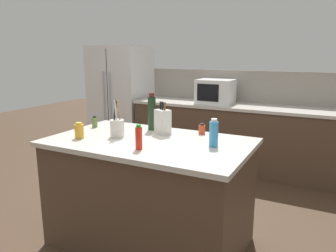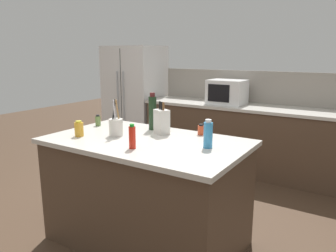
% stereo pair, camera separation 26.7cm
% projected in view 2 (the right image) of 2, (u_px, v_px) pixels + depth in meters
% --- Properties ---
extents(ground_plane, '(14.00, 14.00, 0.00)m').
position_uv_depth(ground_plane, '(147.00, 240.00, 2.95)').
color(ground_plane, '#473323').
extents(back_counter_run, '(3.36, 0.66, 0.94)m').
position_uv_depth(back_counter_run, '(258.00, 140.00, 4.50)').
color(back_counter_run, '#4C3828').
rests_on(back_counter_run, ground_plane).
extents(wall_backsplash, '(3.32, 0.03, 0.46)m').
position_uv_depth(wall_backsplash, '(268.00, 88.00, 4.61)').
color(wall_backsplash, gray).
rests_on(wall_backsplash, back_counter_run).
extents(kitchen_island, '(1.67, 1.00, 0.94)m').
position_uv_depth(kitchen_island, '(146.00, 191.00, 2.85)').
color(kitchen_island, '#4C3828').
rests_on(kitchen_island, ground_plane).
extents(refrigerator, '(0.90, 0.75, 1.76)m').
position_uv_depth(refrigerator, '(135.00, 99.00, 5.59)').
color(refrigerator, white).
rests_on(refrigerator, ground_plane).
extents(microwave, '(0.51, 0.39, 0.34)m').
position_uv_depth(microwave, '(227.00, 92.00, 4.62)').
color(microwave, white).
rests_on(microwave, back_counter_run).
extents(knife_block, '(0.16, 0.15, 0.29)m').
position_uv_depth(knife_block, '(162.00, 121.00, 2.91)').
color(knife_block, beige).
rests_on(knife_block, kitchen_island).
extents(utensil_crock, '(0.12, 0.12, 0.32)m').
position_uv_depth(utensil_crock, '(116.00, 127.00, 2.85)').
color(utensil_crock, beige).
rests_on(utensil_crock, kitchen_island).
extents(wine_bottle, '(0.07, 0.07, 0.35)m').
position_uv_depth(wine_bottle, '(153.00, 112.00, 3.07)').
color(wine_bottle, black).
rests_on(wine_bottle, kitchen_island).
extents(hot_sauce_bottle, '(0.05, 0.05, 0.19)m').
position_uv_depth(hot_sauce_bottle, '(132.00, 137.00, 2.47)').
color(hot_sauce_bottle, red).
rests_on(hot_sauce_bottle, kitchen_island).
extents(dish_soap_bottle, '(0.07, 0.07, 0.22)m').
position_uv_depth(dish_soap_bottle, '(208.00, 135.00, 2.49)').
color(dish_soap_bottle, '#3384BC').
rests_on(dish_soap_bottle, kitchen_island).
extents(spice_jar_oregano, '(0.05, 0.05, 0.11)m').
position_uv_depth(spice_jar_oregano, '(98.00, 121.00, 3.25)').
color(spice_jar_oregano, '#567038').
rests_on(spice_jar_oregano, kitchen_island).
extents(spice_jar_paprika, '(0.06, 0.06, 0.10)m').
position_uv_depth(spice_jar_paprika, '(201.00, 130.00, 2.90)').
color(spice_jar_paprika, '#B73D1E').
rests_on(spice_jar_paprika, kitchen_island).
extents(honey_jar, '(0.08, 0.08, 0.14)m').
position_uv_depth(honey_jar, '(79.00, 129.00, 2.84)').
color(honey_jar, gold).
rests_on(honey_jar, kitchen_island).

